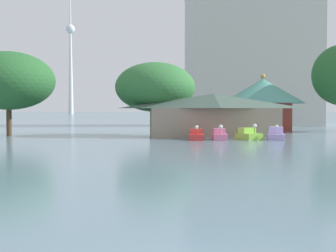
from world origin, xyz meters
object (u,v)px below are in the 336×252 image
pedal_boat_lime (248,135)px  green_roof_pavilion (263,100)px  shoreline_tree_tall_left (9,81)px  pedal_boat_red (196,135)px  distant_broadcast_tower (70,42)px  pedal_boat_pink (220,135)px  background_building_block (250,56)px  boathouse (214,114)px  shoreline_tree_mid (155,87)px  pedal_boat_lavender (276,135)px

pedal_boat_lime → green_roof_pavilion: 20.88m
shoreline_tree_tall_left → pedal_boat_red: bearing=-22.1°
distant_broadcast_tower → pedal_boat_pink: bearing=-79.7°
background_building_block → pedal_boat_lime: bearing=-105.0°
boathouse → background_building_block: size_ratio=0.56×
pedal_boat_pink → shoreline_tree_mid: (-6.22, 8.25, 5.30)m
pedal_boat_lime → distant_broadcast_tower: size_ratio=0.02×
pedal_boat_pink → shoreline_tree_tall_left: size_ratio=0.28×
shoreline_tree_tall_left → background_building_block: (37.85, 34.43, 7.37)m
shoreline_tree_tall_left → background_building_block: size_ratio=0.39×
pedal_boat_lime → boathouse: bearing=-170.2°
green_roof_pavilion → shoreline_tree_mid: size_ratio=1.29×
pedal_boat_pink → pedal_boat_lavender: bearing=91.0°
pedal_boat_pink → distant_broadcast_tower: size_ratio=0.02×
green_roof_pavilion → shoreline_tree_mid: bearing=-146.3°
pedal_boat_red → shoreline_tree_mid: shoreline_tree_mid is taller
boathouse → distant_broadcast_tower: size_ratio=0.10×
pedal_boat_red → pedal_boat_lavender: bearing=93.2°
pedal_boat_pink → pedal_boat_lime: bearing=93.1°
pedal_boat_lime → background_building_block: background_building_block is taller
pedal_boat_lime → distant_broadcast_tower: 375.94m
green_roof_pavilion → background_building_block: size_ratio=0.44×
pedal_boat_pink → pedal_boat_lime: 2.97m
pedal_boat_pink → boathouse: size_ratio=0.20×
pedal_boat_red → pedal_boat_pink: bearing=96.9°
shoreline_tree_tall_left → boathouse: bearing=-8.9°
pedal_boat_red → background_building_block: background_building_block is taller
pedal_boat_lavender → distant_broadcast_tower: distant_broadcast_tower is taller
pedal_boat_pink → green_roof_pavilion: bearing=157.8°
green_roof_pavilion → pedal_boat_lavender: bearing=-102.5°
shoreline_tree_tall_left → distant_broadcast_tower: 362.57m
boathouse → distant_broadcast_tower: bearing=100.5°
pedal_boat_lavender → boathouse: (-5.52, 5.22, 2.05)m
shoreline_tree_tall_left → background_building_block: background_building_block is taller
shoreline_tree_mid → shoreline_tree_tall_left: bearing=179.2°
pedal_boat_red → shoreline_tree_tall_left: 23.41m
pedal_boat_pink → shoreline_tree_tall_left: (-23.38, 8.48, 5.99)m
shoreline_tree_tall_left → shoreline_tree_mid: 17.17m
shoreline_tree_tall_left → shoreline_tree_mid: bearing=-0.8°
green_roof_pavilion → distant_broadcast_tower: distant_broadcast_tower is taller
green_roof_pavilion → shoreline_tree_mid: shoreline_tree_mid is taller
pedal_boat_red → green_roof_pavilion: (12.48, 19.12, 4.06)m
green_roof_pavilion → shoreline_tree_tall_left: bearing=-162.4°
pedal_boat_lime → pedal_boat_pink: bearing=-112.0°
boathouse → shoreline_tree_mid: bearing=151.6°
pedal_boat_pink → background_building_block: 47.22m
pedal_boat_lavender → background_building_block: background_building_block is taller
pedal_boat_lime → shoreline_tree_tall_left: 28.35m
green_roof_pavilion → shoreline_tree_mid: 19.61m
background_building_block → boathouse: bearing=-110.5°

